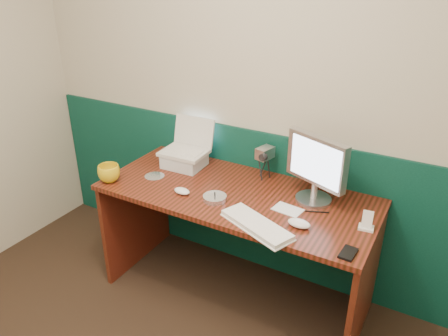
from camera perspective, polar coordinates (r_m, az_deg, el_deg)
The scene contains 18 objects.
back_wall at distance 2.64m, azimuth 6.15°, elevation 9.68°, with size 3.50×0.04×2.50m, color #BAB39E.
wainscot at distance 2.92m, azimuth 5.37°, elevation -4.66°, with size 3.48×0.02×1.00m, color #072E28.
desk at distance 2.73m, azimuth 1.57°, elevation -10.13°, with size 1.60×0.70×0.75m, color #321609.
laptop_riser at distance 2.83m, azimuth -5.20°, elevation 1.02°, with size 0.25×0.21×0.09m, color silver.
laptop at distance 2.77m, azimuth -5.33°, elevation 4.05°, with size 0.28×0.22×0.24m, color silver, non-canonical shape.
monitor at distance 2.41m, azimuth 11.96°, elevation -0.29°, with size 0.38×0.11×0.38m, color #B3B2B7, non-canonical shape.
keyboard at distance 2.21m, azimuth 4.27°, elevation -7.48°, with size 0.40×0.13×0.02m, color white.
mouse_right at distance 2.24m, azimuth 9.78°, elevation -7.14°, with size 0.12×0.07×0.04m, color white.
mouse_left at distance 2.52m, azimuth -5.52°, elevation -3.01°, with size 0.10×0.06×0.03m, color white.
mug at distance 2.72m, azimuth -14.79°, elevation -0.67°, with size 0.13×0.13×0.10m, color gold.
camcorder at distance 2.65m, azimuth 5.33°, elevation 0.86°, with size 0.10×0.14×0.22m, color #B6B6BB, non-canonical shape.
cd_spindle at distance 2.44m, azimuth -1.21°, elevation -3.94°, with size 0.13×0.13×0.03m, color silver.
cd_loose_a at distance 2.75m, azimuth -9.06°, elevation -1.04°, with size 0.12×0.12×0.00m, color silver.
pen at distance 2.39m, azimuth 12.06°, elevation -5.61°, with size 0.01×0.01×0.12m, color black.
papers at distance 2.38m, azimuth 8.31°, elevation -5.39°, with size 0.15×0.10×0.00m, color white.
dock at distance 2.31m, azimuth 18.06°, elevation -7.43°, with size 0.07×0.06×0.01m, color white.
music_player at distance 2.28m, azimuth 18.23°, elevation -6.36°, with size 0.05×0.01×0.09m, color white.
pda at distance 2.11m, azimuth 15.90°, elevation -10.65°, with size 0.06×0.11×0.01m, color black.
Camera 1 is at (0.99, -0.58, 1.97)m, focal length 35.00 mm.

